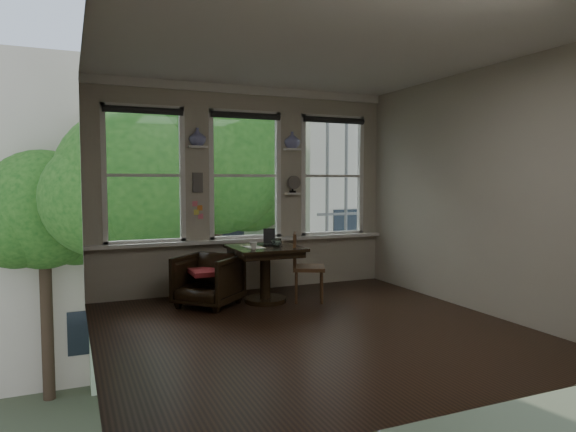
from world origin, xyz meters
name	(u,v)px	position (x,y,z in m)	size (l,w,h in m)	color
ground	(310,329)	(0.00, 0.00, 0.00)	(4.50, 4.50, 0.00)	black
ceiling	(311,51)	(0.00, 0.00, 3.00)	(4.50, 4.50, 0.00)	silver
wall_back	(245,189)	(0.00, 2.25, 1.50)	(4.50, 4.50, 0.00)	#B9B29E
wall_front	(455,200)	(0.00, -2.25, 1.50)	(4.50, 4.50, 0.00)	#B9B29E
wall_left	(87,195)	(-2.25, 0.00, 1.50)	(4.50, 4.50, 0.00)	#B9B29E
wall_right	(472,191)	(2.25, 0.00, 1.50)	(4.50, 4.50, 0.00)	#B9B29E
window_left	(144,175)	(-1.45, 2.25, 1.70)	(1.10, 0.12, 1.90)	white
window_center	(245,176)	(0.00, 2.25, 1.70)	(1.10, 0.12, 1.90)	white
window_right	(331,176)	(1.45, 2.25, 1.70)	(1.10, 0.12, 1.90)	white
shelf_left	(198,147)	(-0.72, 2.15, 2.10)	(0.26, 0.16, 0.03)	white
shelf_right	(292,149)	(0.72, 2.15, 2.10)	(0.26, 0.16, 0.03)	white
intercom	(197,183)	(-0.72, 2.18, 1.60)	(0.14, 0.06, 0.28)	#59544F
sticky_notes	(198,207)	(-0.72, 2.19, 1.25)	(0.16, 0.01, 0.24)	pink
desk_fan	(293,187)	(0.72, 2.13, 1.53)	(0.20, 0.20, 0.24)	#59544F
vase_left	(197,137)	(-0.72, 2.15, 2.24)	(0.24, 0.24, 0.25)	white
vase_right	(292,140)	(0.72, 2.15, 2.24)	(0.24, 0.24, 0.25)	white
table	(265,274)	(-0.01, 1.36, 0.38)	(0.90, 0.90, 0.75)	black
armchair_left	(208,280)	(-0.77, 1.44, 0.34)	(0.72, 0.74, 0.68)	black
cushion_red	(208,272)	(-0.77, 1.44, 0.45)	(0.45, 0.45, 0.06)	maroon
side_chair_right	(309,267)	(0.55, 1.19, 0.46)	(0.42, 0.42, 0.92)	#402216
laptop	(270,245)	(0.06, 1.37, 0.76)	(0.36, 0.23, 0.03)	black
mug	(253,246)	(-0.25, 1.16, 0.80)	(0.10, 0.10, 0.09)	white
drinking_glass	(276,243)	(0.12, 1.28, 0.80)	(0.14, 0.14, 0.11)	white
tablet	(269,237)	(0.12, 1.55, 0.86)	(0.16, 0.02, 0.22)	black
papers	(254,247)	(-0.18, 1.35, 0.75)	(0.22, 0.30, 0.00)	silver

